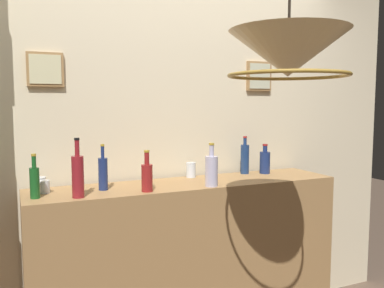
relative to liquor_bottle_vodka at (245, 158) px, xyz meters
name	(u,v)px	position (x,y,z in m)	size (l,w,h in m)	color
panelled_rear_partition	(172,114)	(-0.50, 0.14, 0.31)	(3.70, 0.15, 2.89)	beige
bar_shelf_unit	(189,266)	(-0.50, -0.15, -0.65)	(1.96, 0.43, 1.09)	#9E7547
liquor_bottle_vodka	(245,158)	(0.00, 0.00, 0.00)	(0.06, 0.06, 0.27)	navy
liquor_bottle_bourbon	(265,162)	(0.14, -0.05, -0.03)	(0.07, 0.07, 0.21)	navy
liquor_bottle_scotch	(103,173)	(-1.04, -0.15, -0.01)	(0.05, 0.05, 0.27)	navy
liquor_bottle_vermouth	(211,170)	(-0.42, -0.31, -0.01)	(0.08, 0.08, 0.26)	silver
liquor_bottle_tequila	(35,181)	(-1.41, -0.21, -0.02)	(0.05, 0.05, 0.24)	#195620
liquor_bottle_brandy	(78,175)	(-1.20, -0.29, 0.01)	(0.06, 0.06, 0.32)	maroon
liquor_bottle_gin	(147,176)	(-0.82, -0.29, -0.02)	(0.06, 0.06, 0.24)	maroon
glass_tumbler_rocks	(44,187)	(-1.35, -0.10, -0.07)	(0.06, 0.06, 0.07)	silver
glass_tumbler_highball	(39,184)	(-1.38, 0.00, -0.07)	(0.08, 0.08, 0.07)	silver
glass_tumbler_shot	(191,170)	(-0.41, 0.02, -0.06)	(0.06, 0.06, 0.10)	silver
pendant_lamp	(288,55)	(-0.39, -0.99, 0.60)	(0.53, 0.53, 0.46)	beige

